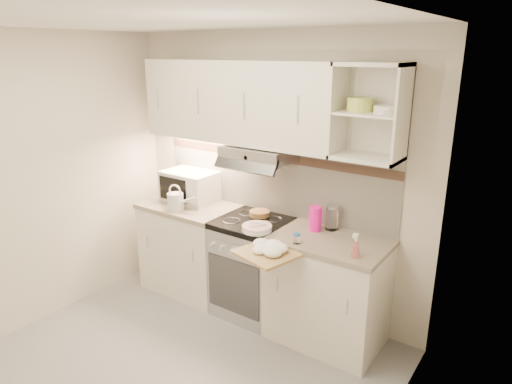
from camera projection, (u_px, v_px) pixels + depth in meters
ground at (168, 375)px, 3.41m from camera, size 3.00×3.00×0.00m
room_shell at (193, 154)px, 3.22m from camera, size 3.04×2.84×2.52m
base_cabinet_left at (192, 249)px, 4.56m from camera, size 0.90×0.60×0.86m
worktop_left at (190, 206)px, 4.42m from camera, size 0.92×0.62×0.04m
base_cabinet_right at (327, 292)px, 3.74m from camera, size 0.90×0.60×0.86m
worktop_right at (330, 242)px, 3.60m from camera, size 0.92×0.62×0.04m
electric_range at (253, 266)px, 4.14m from camera, size 0.60×0.60×0.90m
microwave at (191, 186)px, 4.51m from camera, size 0.52×0.40×0.29m
watering_can at (176, 201)px, 4.24m from camera, size 0.29×0.15×0.25m
plate_stack at (257, 228)px, 3.77m from camera, size 0.25×0.25×0.05m
bread_loaf at (260, 213)px, 4.11m from camera, size 0.18×0.18×0.05m
pink_pitcher at (315, 219)px, 3.75m from camera, size 0.11×0.10×0.21m
glass_jar at (332, 217)px, 3.77m from camera, size 0.11×0.11×0.21m
spice_jar at (297, 238)px, 3.51m from camera, size 0.06×0.06×0.08m
spray_bottle at (356, 247)px, 3.27m from camera, size 0.07×0.07×0.19m
cutting_board at (266, 254)px, 3.41m from camera, size 0.49×0.46×0.02m
dish_towel at (269, 246)px, 3.42m from camera, size 0.33×0.30×0.07m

